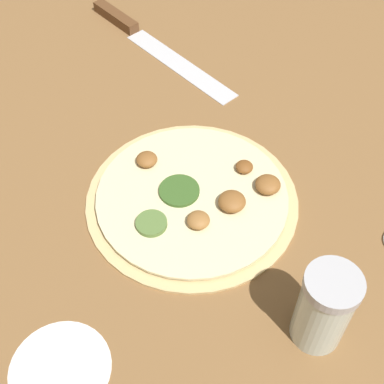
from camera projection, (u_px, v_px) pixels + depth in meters
The scene contains 5 objects.
ground_plane at pixel (192, 201), 0.69m from camera, with size 3.00×3.00×0.00m, color brown.
pizza at pixel (194, 197), 0.68m from camera, with size 0.27×0.27×0.03m.
knife at pixel (137, 33), 0.92m from camera, with size 0.34×0.09×0.02m.
spice_jar at pixel (324, 308), 0.53m from camera, with size 0.06×0.06×0.11m.
flour_patch at pixel (60, 369), 0.55m from camera, with size 0.11×0.11×0.00m.
Camera 1 is at (-0.36, 0.23, 0.54)m, focal length 50.00 mm.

